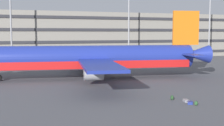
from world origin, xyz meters
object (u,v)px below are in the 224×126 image
(airliner, at_px, (88,59))
(suitcase_laid_flat, at_px, (186,101))
(backpack_navy, at_px, (196,103))
(backpack_red, at_px, (172,98))
(suitcase_purple, at_px, (190,103))

(airliner, height_order, suitcase_laid_flat, airliner)
(airliner, height_order, backpack_navy, airliner)
(airliner, bearing_deg, backpack_navy, -74.53)
(backpack_red, bearing_deg, suitcase_laid_flat, -50.47)
(airliner, bearing_deg, backpack_red, -75.04)
(airliner, xyz_separation_m, suitcase_laid_flat, (5.43, -17.96, -2.94))
(airliner, height_order, suitcase_purple, airliner)
(airliner, height_order, backpack_red, airliner)
(backpack_navy, bearing_deg, suitcase_purple, 102.49)
(suitcase_laid_flat, relative_size, suitcase_purple, 1.01)
(suitcase_laid_flat, bearing_deg, airliner, 106.82)
(suitcase_laid_flat, xyz_separation_m, suitcase_purple, (-0.15, -0.95, 0.01))
(suitcase_purple, bearing_deg, airliner, 105.58)
(airliner, xyz_separation_m, backpack_red, (4.50, -16.83, -2.81))
(suitcase_laid_flat, relative_size, backpack_red, 1.63)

